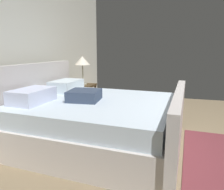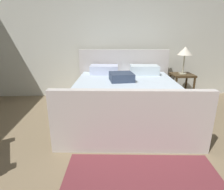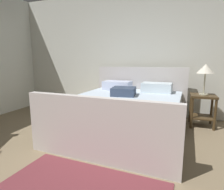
# 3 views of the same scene
# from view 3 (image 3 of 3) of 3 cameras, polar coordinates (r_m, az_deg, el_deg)

# --- Properties ---
(wall_back) EXTENTS (6.41, 0.12, 2.73)m
(wall_back) POSITION_cam_3_polar(r_m,az_deg,el_deg) (4.36, 10.87, 12.05)
(wall_back) COLOR silver
(wall_back) RESTS_ON ground
(bed) EXTENTS (2.06, 2.32, 1.09)m
(bed) POSITION_cam_3_polar(r_m,az_deg,el_deg) (3.26, 4.14, -5.27)
(bed) COLOR silver
(bed) RESTS_ON ground
(nightstand_right) EXTENTS (0.44, 0.44, 0.60)m
(nightstand_right) POSITION_cam_3_polar(r_m,az_deg,el_deg) (3.89, 25.80, -2.81)
(nightstand_right) COLOR #44321B
(nightstand_right) RESTS_ON ground
(table_lamp_right) EXTENTS (0.30, 0.30, 0.57)m
(table_lamp_right) POSITION_cam_3_polar(r_m,az_deg,el_deg) (3.81, 26.58, 6.90)
(table_lamp_right) COLOR #B7B293
(table_lamp_right) RESTS_ON nightstand_right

